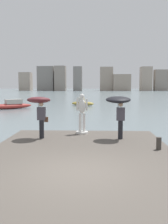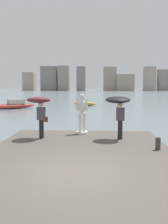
{
  "view_description": "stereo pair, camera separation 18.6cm",
  "coord_description": "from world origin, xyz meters",
  "px_view_note": "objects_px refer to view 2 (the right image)",
  "views": [
    {
      "loc": [
        0.5,
        -7.09,
        2.89
      ],
      "look_at": [
        0.0,
        5.65,
        1.55
      ],
      "focal_mm": 40.24,
      "sensor_mm": 36.0,
      "label": 1
    },
    {
      "loc": [
        0.68,
        -7.08,
        2.89
      ],
      "look_at": [
        0.0,
        5.65,
        1.55
      ],
      "focal_mm": 40.24,
      "sensor_mm": 36.0,
      "label": 2
    }
  ],
  "objects_px": {
    "statue_white_figure": "(82,115)",
    "boat_mid": "(85,103)",
    "onlooker_left": "(39,104)",
    "boat_far": "(14,105)",
    "mooring_bollard": "(158,144)",
    "onlooker_right": "(118,104)"
  },
  "relations": [
    {
      "from": "onlooker_left",
      "to": "boat_mid",
      "type": "distance_m",
      "value": 24.76
    },
    {
      "from": "mooring_bollard",
      "to": "statue_white_figure",
      "type": "bearing_deg",
      "value": 134.53
    },
    {
      "from": "statue_white_figure",
      "to": "boat_mid",
      "type": "height_order",
      "value": "statue_white_figure"
    },
    {
      "from": "onlooker_left",
      "to": "onlooker_right",
      "type": "bearing_deg",
      "value": -0.06
    },
    {
      "from": "statue_white_figure",
      "to": "onlooker_right",
      "type": "distance_m",
      "value": 2.28
    },
    {
      "from": "boat_mid",
      "to": "boat_far",
      "type": "height_order",
      "value": "boat_mid"
    },
    {
      "from": "mooring_bollard",
      "to": "boat_far",
      "type": "bearing_deg",
      "value": 121.38
    },
    {
      "from": "onlooker_left",
      "to": "boat_mid",
      "type": "bearing_deg",
      "value": 87.92
    },
    {
      "from": "boat_mid",
      "to": "boat_far",
      "type": "xyz_separation_m",
      "value": [
        -8.66,
        -5.54,
        0.03
      ]
    },
    {
      "from": "statue_white_figure",
      "to": "boat_far",
      "type": "height_order",
      "value": "statue_white_figure"
    },
    {
      "from": "onlooker_left",
      "to": "onlooker_right",
      "type": "distance_m",
      "value": 3.72
    },
    {
      "from": "onlooker_left",
      "to": "boat_far",
      "type": "xyz_separation_m",
      "value": [
        -7.76,
        19.15,
        -1.57
      ]
    },
    {
      "from": "onlooker_left",
      "to": "boat_far",
      "type": "relative_size",
      "value": 0.39
    },
    {
      "from": "onlooker_left",
      "to": "boat_far",
      "type": "bearing_deg",
      "value": 112.06
    },
    {
      "from": "onlooker_left",
      "to": "boat_mid",
      "type": "relative_size",
      "value": 0.55
    },
    {
      "from": "boat_mid",
      "to": "boat_far",
      "type": "distance_m",
      "value": 10.28
    },
    {
      "from": "onlooker_right",
      "to": "boat_far",
      "type": "xyz_separation_m",
      "value": [
        -11.48,
        19.15,
        -1.6
      ]
    },
    {
      "from": "statue_white_figure",
      "to": "boat_mid",
      "type": "xyz_separation_m",
      "value": [
        -1.06,
        23.43,
        -0.95
      ]
    },
    {
      "from": "onlooker_right",
      "to": "boat_far",
      "type": "height_order",
      "value": "onlooker_right"
    },
    {
      "from": "onlooker_right",
      "to": "mooring_bollard",
      "type": "height_order",
      "value": "onlooker_right"
    },
    {
      "from": "mooring_bollard",
      "to": "onlooker_left",
      "type": "bearing_deg",
      "value": 159.09
    },
    {
      "from": "statue_white_figure",
      "to": "mooring_bollard",
      "type": "relative_size",
      "value": 4.29
    }
  ]
}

